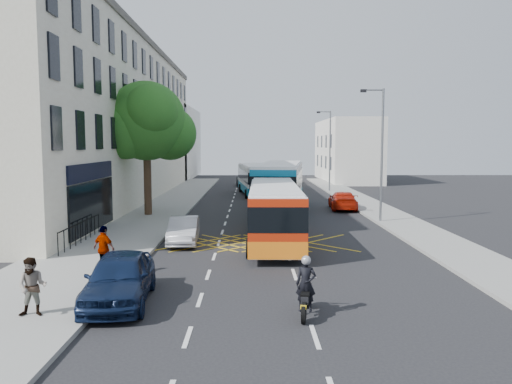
{
  "coord_description": "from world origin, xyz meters",
  "views": [
    {
      "loc": [
        -1.6,
        -18.11,
        4.82
      ],
      "look_at": [
        -1.34,
        9.21,
        2.2
      ],
      "focal_mm": 35.0,
      "sensor_mm": 36.0,
      "label": 1
    }
  ],
  "objects_px": {
    "lamp_near": "(380,148)",
    "distant_car_silver": "(288,181)",
    "lamp_far": "(329,146)",
    "pedestrian_near": "(32,287)",
    "street_tree": "(146,122)",
    "red_hatchback": "(343,200)",
    "motorbike": "(306,287)",
    "pedestrian_far": "(104,249)",
    "distant_car_dark": "(288,176)",
    "parked_car_blue": "(120,278)",
    "distant_car_grey": "(247,180)",
    "bus_far": "(255,179)",
    "bus_near": "(274,212)",
    "bus_mid": "(280,186)",
    "parked_car_silver": "(184,230)"
  },
  "relations": [
    {
      "from": "motorbike",
      "to": "pedestrian_far",
      "type": "bearing_deg",
      "value": 158.77
    },
    {
      "from": "bus_mid",
      "to": "pedestrian_near",
      "type": "relative_size",
      "value": 7.78
    },
    {
      "from": "motorbike",
      "to": "distant_car_grey",
      "type": "xyz_separation_m",
      "value": [
        -2.09,
        44.03,
        -0.11
      ]
    },
    {
      "from": "parked_car_blue",
      "to": "distant_car_silver",
      "type": "height_order",
      "value": "parked_car_blue"
    },
    {
      "from": "lamp_far",
      "to": "bus_mid",
      "type": "height_order",
      "value": "lamp_far"
    },
    {
      "from": "lamp_near",
      "to": "bus_near",
      "type": "height_order",
      "value": "lamp_near"
    },
    {
      "from": "lamp_far",
      "to": "distant_car_grey",
      "type": "distance_m",
      "value": 11.94
    },
    {
      "from": "distant_car_grey",
      "to": "pedestrian_far",
      "type": "distance_m",
      "value": 39.98
    },
    {
      "from": "distant_car_grey",
      "to": "pedestrian_far",
      "type": "relative_size",
      "value": 2.96
    },
    {
      "from": "street_tree",
      "to": "bus_mid",
      "type": "distance_m",
      "value": 10.41
    },
    {
      "from": "bus_near",
      "to": "red_hatchback",
      "type": "distance_m",
      "value": 13.76
    },
    {
      "from": "bus_mid",
      "to": "distant_car_silver",
      "type": "distance_m",
      "value": 20.28
    },
    {
      "from": "parked_car_blue",
      "to": "distant_car_dark",
      "type": "distance_m",
      "value": 50.79
    },
    {
      "from": "bus_far",
      "to": "pedestrian_near",
      "type": "height_order",
      "value": "bus_far"
    },
    {
      "from": "pedestrian_near",
      "to": "pedestrian_far",
      "type": "bearing_deg",
      "value": 78.74
    },
    {
      "from": "distant_car_dark",
      "to": "pedestrian_near",
      "type": "bearing_deg",
      "value": 70.85
    },
    {
      "from": "bus_near",
      "to": "distant_car_silver",
      "type": "distance_m",
      "value": 32.01
    },
    {
      "from": "lamp_near",
      "to": "lamp_far",
      "type": "bearing_deg",
      "value": 90.0
    },
    {
      "from": "distant_car_dark",
      "to": "pedestrian_near",
      "type": "distance_m",
      "value": 52.69
    },
    {
      "from": "lamp_near",
      "to": "pedestrian_far",
      "type": "bearing_deg",
      "value": -137.51
    },
    {
      "from": "bus_mid",
      "to": "distant_car_dark",
      "type": "xyz_separation_m",
      "value": [
        2.65,
        29.04,
        -1.18
      ]
    },
    {
      "from": "red_hatchback",
      "to": "distant_car_dark",
      "type": "bearing_deg",
      "value": -81.36
    },
    {
      "from": "bus_near",
      "to": "pedestrian_near",
      "type": "height_order",
      "value": "bus_near"
    },
    {
      "from": "bus_far",
      "to": "red_hatchback",
      "type": "height_order",
      "value": "bus_far"
    },
    {
      "from": "street_tree",
      "to": "distant_car_grey",
      "type": "bearing_deg",
      "value": 75.53
    },
    {
      "from": "bus_far",
      "to": "bus_mid",
      "type": "bearing_deg",
      "value": -87.84
    },
    {
      "from": "bus_mid",
      "to": "red_hatchback",
      "type": "distance_m",
      "value": 4.9
    },
    {
      "from": "street_tree",
      "to": "red_hatchback",
      "type": "height_order",
      "value": "street_tree"
    },
    {
      "from": "red_hatchback",
      "to": "bus_far",
      "type": "bearing_deg",
      "value": -54.99
    },
    {
      "from": "lamp_near",
      "to": "distant_car_silver",
      "type": "bearing_deg",
      "value": 98.13
    },
    {
      "from": "lamp_near",
      "to": "distant_car_dark",
      "type": "distance_m",
      "value": 35.12
    },
    {
      "from": "bus_far",
      "to": "red_hatchback",
      "type": "distance_m",
      "value": 12.71
    },
    {
      "from": "street_tree",
      "to": "red_hatchback",
      "type": "relative_size",
      "value": 1.9
    },
    {
      "from": "lamp_near",
      "to": "parked_car_blue",
      "type": "relative_size",
      "value": 1.76
    },
    {
      "from": "lamp_near",
      "to": "parked_car_silver",
      "type": "height_order",
      "value": "lamp_near"
    },
    {
      "from": "bus_near",
      "to": "parked_car_silver",
      "type": "bearing_deg",
      "value": -177.35
    },
    {
      "from": "pedestrian_far",
      "to": "distant_car_dark",
      "type": "bearing_deg",
      "value": -71.93
    },
    {
      "from": "bus_far",
      "to": "pedestrian_far",
      "type": "height_order",
      "value": "bus_far"
    },
    {
      "from": "pedestrian_near",
      "to": "parked_car_blue",
      "type": "bearing_deg",
      "value": 33.95
    },
    {
      "from": "parked_car_blue",
      "to": "distant_car_silver",
      "type": "xyz_separation_m",
      "value": [
        8.1,
        41.14,
        -0.07
      ]
    },
    {
      "from": "street_tree",
      "to": "bus_far",
      "type": "distance_m",
      "value": 16.89
    },
    {
      "from": "lamp_far",
      "to": "pedestrian_near",
      "type": "height_order",
      "value": "lamp_far"
    },
    {
      "from": "lamp_near",
      "to": "red_hatchback",
      "type": "xyz_separation_m",
      "value": [
        -1.02,
        6.53,
        -3.94
      ]
    },
    {
      "from": "pedestrian_far",
      "to": "bus_near",
      "type": "bearing_deg",
      "value": -106.63
    },
    {
      "from": "bus_far",
      "to": "distant_car_dark",
      "type": "relative_size",
      "value": 2.67
    },
    {
      "from": "lamp_near",
      "to": "bus_near",
      "type": "distance_m",
      "value": 9.49
    },
    {
      "from": "lamp_far",
      "to": "distant_car_grey",
      "type": "relative_size",
      "value": 1.58
    },
    {
      "from": "distant_car_grey",
      "to": "bus_near",
      "type": "bearing_deg",
      "value": -89.97
    },
    {
      "from": "distant_car_silver",
      "to": "pedestrian_near",
      "type": "distance_m",
      "value": 43.87
    },
    {
      "from": "parked_car_silver",
      "to": "pedestrian_far",
      "type": "bearing_deg",
      "value": -112.65
    }
  ]
}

